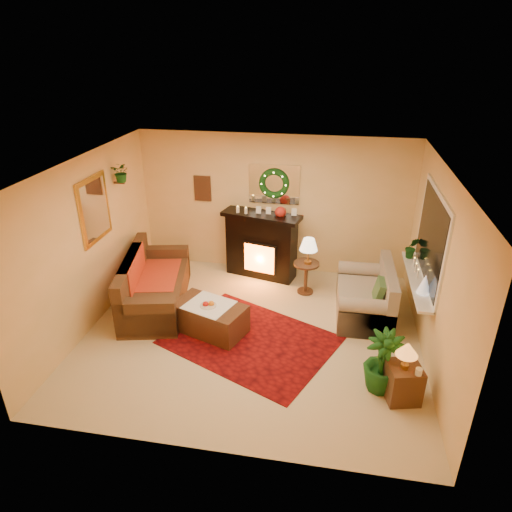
% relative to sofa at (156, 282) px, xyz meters
% --- Properties ---
extents(floor, '(5.00, 5.00, 0.00)m').
position_rel_sofa_xyz_m(floor, '(1.74, -0.56, -0.43)').
color(floor, beige).
rests_on(floor, ground).
extents(ceiling, '(5.00, 5.00, 0.00)m').
position_rel_sofa_xyz_m(ceiling, '(1.74, -0.56, 2.17)').
color(ceiling, white).
rests_on(ceiling, ground).
extents(wall_back, '(5.00, 5.00, 0.00)m').
position_rel_sofa_xyz_m(wall_back, '(1.74, 1.69, 0.87)').
color(wall_back, '#EFD88C').
rests_on(wall_back, ground).
extents(wall_front, '(5.00, 5.00, 0.00)m').
position_rel_sofa_xyz_m(wall_front, '(1.74, -2.81, 0.87)').
color(wall_front, '#EFD88C').
rests_on(wall_front, ground).
extents(wall_left, '(4.50, 4.50, 0.00)m').
position_rel_sofa_xyz_m(wall_left, '(-0.76, -0.56, 0.87)').
color(wall_left, '#EFD88C').
rests_on(wall_left, ground).
extents(wall_right, '(4.50, 4.50, 0.00)m').
position_rel_sofa_xyz_m(wall_right, '(4.24, -0.56, 0.87)').
color(wall_right, '#EFD88C').
rests_on(wall_right, ground).
extents(area_rug, '(2.84, 2.55, 0.01)m').
position_rel_sofa_xyz_m(area_rug, '(1.75, -0.75, -0.42)').
color(area_rug, '#3B1208').
rests_on(area_rug, floor).
extents(sofa, '(1.32, 2.22, 0.89)m').
position_rel_sofa_xyz_m(sofa, '(0.00, 0.00, 0.00)').
color(sofa, brown).
rests_on(sofa, floor).
extents(red_throw, '(0.73, 1.19, 0.02)m').
position_rel_sofa_xyz_m(red_throw, '(-0.06, 0.18, 0.02)').
color(red_throw, '#B92405').
rests_on(red_throw, sofa).
extents(fireplace, '(1.34, 0.69, 1.17)m').
position_rel_sofa_xyz_m(fireplace, '(1.56, 1.36, 0.12)').
color(fireplace, black).
rests_on(fireplace, floor).
extents(poinsettia, '(0.20, 0.20, 0.20)m').
position_rel_sofa_xyz_m(poinsettia, '(1.91, 1.32, 0.87)').
color(poinsettia, '#AF2117').
rests_on(poinsettia, fireplace).
extents(mantel_candle_a, '(0.06, 0.06, 0.19)m').
position_rel_sofa_xyz_m(mantel_candle_a, '(1.13, 1.33, 0.83)').
color(mantel_candle_a, beige).
rests_on(mantel_candle_a, fireplace).
extents(mantel_candle_b, '(0.06, 0.06, 0.18)m').
position_rel_sofa_xyz_m(mantel_candle_b, '(1.29, 1.30, 0.83)').
color(mantel_candle_b, beige).
rests_on(mantel_candle_b, fireplace).
extents(mantel_mirror, '(0.92, 0.02, 0.72)m').
position_rel_sofa_xyz_m(mantel_mirror, '(1.74, 1.67, 1.27)').
color(mantel_mirror, white).
rests_on(mantel_mirror, wall_back).
extents(wreath, '(0.55, 0.11, 0.55)m').
position_rel_sofa_xyz_m(wreath, '(1.74, 1.63, 1.29)').
color(wreath, '#194719').
rests_on(wreath, wall_back).
extents(wall_art, '(0.32, 0.03, 0.48)m').
position_rel_sofa_xyz_m(wall_art, '(0.39, 1.67, 1.12)').
color(wall_art, '#381E11').
rests_on(wall_art, wall_back).
extents(gold_mirror, '(0.03, 0.84, 1.00)m').
position_rel_sofa_xyz_m(gold_mirror, '(-0.74, -0.26, 1.32)').
color(gold_mirror, gold).
rests_on(gold_mirror, wall_left).
extents(hanging_plant, '(0.33, 0.28, 0.36)m').
position_rel_sofa_xyz_m(hanging_plant, '(-0.60, 0.49, 1.54)').
color(hanging_plant, '#194719').
rests_on(hanging_plant, wall_left).
extents(loveseat, '(0.87, 1.48, 0.85)m').
position_rel_sofa_xyz_m(loveseat, '(3.43, 0.30, -0.01)').
color(loveseat, '#8E7459').
rests_on(loveseat, floor).
extents(window_frame, '(0.03, 1.86, 1.36)m').
position_rel_sofa_xyz_m(window_frame, '(4.22, -0.01, 1.12)').
color(window_frame, white).
rests_on(window_frame, wall_right).
extents(window_glass, '(0.02, 1.70, 1.22)m').
position_rel_sofa_xyz_m(window_glass, '(4.21, -0.01, 1.12)').
color(window_glass, black).
rests_on(window_glass, wall_right).
extents(window_sill, '(0.22, 1.86, 0.04)m').
position_rel_sofa_xyz_m(window_sill, '(4.12, -0.01, 0.44)').
color(window_sill, white).
rests_on(window_sill, wall_right).
extents(mini_tree, '(0.18, 0.18, 0.28)m').
position_rel_sofa_xyz_m(mini_tree, '(4.14, -0.45, 0.61)').
color(mini_tree, white).
rests_on(mini_tree, window_sill).
extents(sill_plant, '(0.26, 0.21, 0.47)m').
position_rel_sofa_xyz_m(sill_plant, '(4.11, 0.69, 0.65)').
color(sill_plant, '#193C19').
rests_on(sill_plant, window_sill).
extents(side_table_round, '(0.45, 0.45, 0.58)m').
position_rel_sofa_xyz_m(side_table_round, '(2.44, 0.83, -0.10)').
color(side_table_round, black).
rests_on(side_table_round, floor).
extents(lamp_cream, '(0.31, 0.31, 0.48)m').
position_rel_sofa_xyz_m(lamp_cream, '(2.46, 0.82, 0.45)').
color(lamp_cream, beige).
rests_on(lamp_cream, side_table_round).
extents(end_table_square, '(0.48, 0.48, 0.49)m').
position_rel_sofa_xyz_m(end_table_square, '(3.83, -1.60, -0.16)').
color(end_table_square, '#352114').
rests_on(end_table_square, floor).
extents(lamp_tiffany, '(0.27, 0.27, 0.39)m').
position_rel_sofa_xyz_m(lamp_tiffany, '(3.81, -1.62, 0.31)').
color(lamp_tiffany, orange).
rests_on(lamp_tiffany, end_table_square).
extents(coffee_table, '(1.23, 0.94, 0.46)m').
position_rel_sofa_xyz_m(coffee_table, '(1.09, -0.60, -0.22)').
color(coffee_table, '#462C15').
rests_on(coffee_table, floor).
extents(fruit_bowl, '(0.25, 0.25, 0.06)m').
position_rel_sofa_xyz_m(fruit_bowl, '(1.09, -0.64, 0.02)').
color(fruit_bowl, silver).
rests_on(fruit_bowl, coffee_table).
extents(floor_palm, '(1.49, 1.49, 2.53)m').
position_rel_sofa_xyz_m(floor_palm, '(3.58, -1.47, 0.02)').
color(floor_palm, '#124812').
rests_on(floor_palm, floor).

